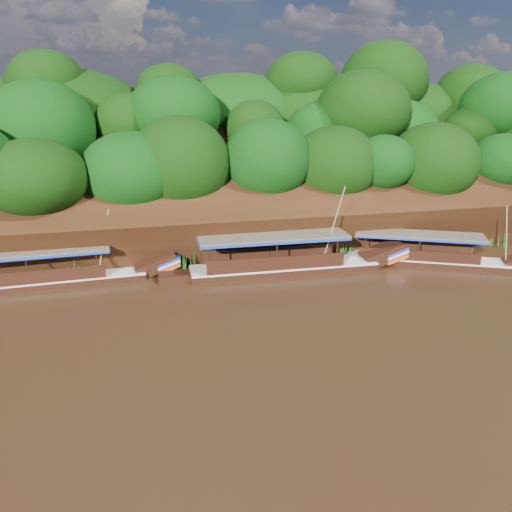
# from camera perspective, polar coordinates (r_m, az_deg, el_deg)

# --- Properties ---
(ground) EXTENTS (160.00, 160.00, 0.00)m
(ground) POSITION_cam_1_polar(r_m,az_deg,el_deg) (28.75, 4.40, -6.96)
(ground) COLOR black
(ground) RESTS_ON ground
(riverbank) EXTENTS (120.00, 30.06, 19.40)m
(riverbank) POSITION_cam_1_polar(r_m,az_deg,el_deg) (49.24, -3.66, 6.01)
(riverbank) COLOR black
(riverbank) RESTS_ON ground
(boat_0) EXTENTS (13.42, 7.72, 5.25)m
(boat_0) POSITION_cam_1_polar(r_m,az_deg,el_deg) (39.53, 20.02, -0.16)
(boat_0) COLOR black
(boat_0) RESTS_ON ground
(boat_1) EXTENTS (15.94, 3.31, 6.79)m
(boat_1) POSITION_cam_1_polar(r_m,az_deg,el_deg) (35.86, 4.50, -0.72)
(boat_1) COLOR black
(boat_1) RESTS_ON ground
(boat_2) EXTENTS (15.60, 3.04, 5.24)m
(boat_2) POSITION_cam_1_polar(r_m,az_deg,el_deg) (35.95, -21.77, -2.08)
(boat_2) COLOR black
(boat_2) RESTS_ON ground
(reeds) EXTENTS (51.42, 2.67, 2.08)m
(reeds) POSITION_cam_1_polar(r_m,az_deg,el_deg) (36.26, -5.14, -0.13)
(reeds) COLOR #1D5D17
(reeds) RESTS_ON ground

